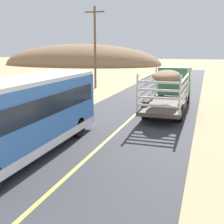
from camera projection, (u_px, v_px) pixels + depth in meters
livestock_truck at (172, 84)px, 22.15m from camera, size 2.53×9.70×3.02m
bus at (20, 116)px, 11.86m from camera, size 2.54×10.00×3.21m
power_pole_mid at (95, 45)px, 32.25m from camera, size 2.20×0.24×8.85m
distant_hill at (81, 65)px, 79.05m from camera, size 43.77×25.48×11.04m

